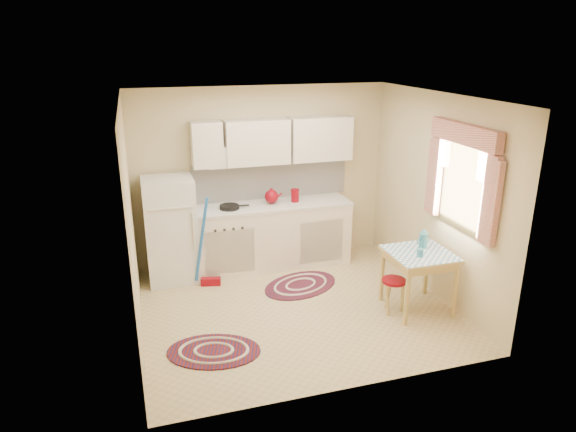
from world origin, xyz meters
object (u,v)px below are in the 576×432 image
Objects in this scene: fridge at (171,230)px; table at (417,281)px; base_cabinets at (270,236)px; stool at (393,296)px.

table is at bearing -31.68° from fridge.
fridge is at bearing 148.32° from table.
fridge is at bearing -177.89° from base_cabinets.
base_cabinets is at bearing 121.39° from stool.
fridge is 3.33× the size of stool.
fridge is 1.39m from base_cabinets.
table is at bearing -51.82° from base_cabinets.
table reaches higher than stool.
base_cabinets is 5.36× the size of stool.
stool is (2.41, -1.67, -0.49)m from fridge.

